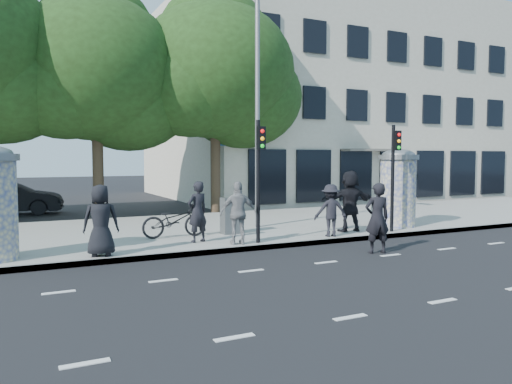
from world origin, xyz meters
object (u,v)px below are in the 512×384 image
ped_f (350,201)px  bicycle (174,220)px  ad_column_right (398,186)px  ped_b (198,212)px  traffic_pole_near (259,168)px  ped_d (331,210)px  traffic_pole_far (394,167)px  cabinet_left (230,216)px  cabinet_right (380,212)px  man_road (377,218)px  ped_e (238,213)px  street_lamp (258,89)px  car_mid (10,198)px  ped_a (101,220)px

ped_f → bicycle: ped_f is taller
ad_column_right → ped_b: (-7.27, -0.00, -0.53)m
traffic_pole_near → ped_b: (-1.47, 0.90, -1.23)m
ad_column_right → ped_d: ad_column_right is taller
traffic_pole_far → bicycle: size_ratio=1.76×
ad_column_right → ped_d: 3.49m
cabinet_left → cabinet_right: bearing=-11.4°
ped_f → cabinet_right: bearing=-161.9°
ad_column_right → man_road: bearing=-138.9°
ped_d → ped_e: size_ratio=0.91×
ped_f → street_lamp: bearing=-39.4°
street_lamp → cabinet_right: street_lamp is taller
cabinet_left → car_mid: (-6.14, 10.28, 0.00)m
car_mid → cabinet_left: bearing=-139.8°
traffic_pole_near → ped_f: size_ratio=1.73×
street_lamp → ped_f: 4.79m
traffic_pole_near → ped_f: 3.82m
ped_f → cabinet_right: ped_f is taller
cabinet_left → traffic_pole_far: bearing=-23.3°
ped_a → ped_d: size_ratio=1.11×
ped_d → cabinet_left: size_ratio=1.39×
ped_e → cabinet_left: bearing=-94.7°
street_lamp → cabinet_left: (-1.45, -0.95, -4.08)m
ped_a → ped_b: ped_a is taller
ped_d → cabinet_left: bearing=-20.8°
ped_d → ped_e: 3.06m
ad_column_right → cabinet_right: bearing=169.4°
cabinet_left → car_mid: 11.97m
ad_column_right → cabinet_left: size_ratio=2.35×
traffic_pole_far → ped_e: bearing=179.4°
ped_f → cabinet_left: size_ratio=1.74×
ped_d → ped_b: bearing=3.2°
ped_a → car_mid: 12.28m
ped_a → traffic_pole_near: bearing=-170.4°
traffic_pole_near → ped_e: 1.36m
ped_b → cabinet_left: ped_b is taller
ped_d → cabinet_left: 3.09m
traffic_pole_near → ped_e: bearing=174.6°
traffic_pole_near → man_road: (2.48, -1.99, -1.30)m
street_lamp → cabinet_right: size_ratio=7.75×
traffic_pole_far → cabinet_right: size_ratio=3.29×
ped_a → bicycle: (2.41, 1.94, -0.36)m
ped_e → cabinet_left: (0.55, 1.83, -0.30)m
ped_e → man_road: 3.70m
ped_e → street_lamp: bearing=-113.6°
bicycle → ped_f: bearing=-102.6°
car_mid → street_lamp: bearing=-131.5°
bicycle → ped_d: bearing=-112.7°
traffic_pole_far → ped_f: 1.76m
cabinet_right → ped_d: bearing=-160.4°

